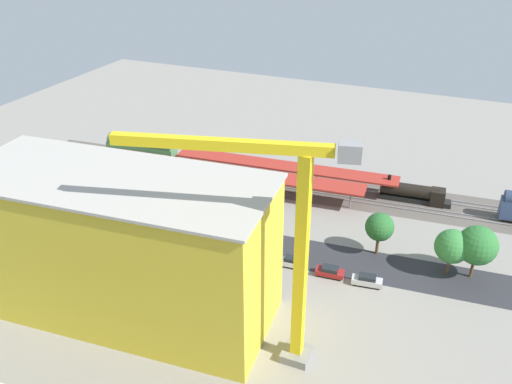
{
  "coord_description": "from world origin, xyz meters",
  "views": [
    {
      "loc": [
        -30.42,
        73.2,
        51.66
      ],
      "look_at": [
        0.25,
        -0.2,
        9.21
      ],
      "focal_mm": 37.0,
      "sensor_mm": 36.0,
      "label": 1
    }
  ],
  "objects_px": {
    "street_tree_0": "(477,245)",
    "parked_car_3": "(262,256)",
    "tower_crane": "(281,238)",
    "platform_canopy_far": "(284,166)",
    "parked_car_2": "(292,262)",
    "parked_car_0": "(367,281)",
    "construction_building": "(122,248)",
    "street_tree_4": "(67,167)",
    "freight_coach_far": "(142,149)",
    "street_tree_1": "(380,227)",
    "street_tree_3": "(94,174)",
    "box_truck_0": "(98,225)",
    "parked_car_1": "(330,272)",
    "street_tree_2": "(452,246)",
    "traffic_light": "(199,195)",
    "locomotive": "(415,194)",
    "platform_canopy_near": "(230,171)"
  },
  "relations": [
    {
      "from": "locomotive",
      "to": "freight_coach_far",
      "type": "bearing_deg",
      "value": 4.84
    },
    {
      "from": "parked_car_0",
      "to": "traffic_light",
      "type": "height_order",
      "value": "traffic_light"
    },
    {
      "from": "construction_building",
      "to": "street_tree_4",
      "type": "distance_m",
      "value": 42.71
    },
    {
      "from": "box_truck_0",
      "to": "street_tree_4",
      "type": "height_order",
      "value": "street_tree_4"
    },
    {
      "from": "platform_canopy_far",
      "to": "parked_car_2",
      "type": "distance_m",
      "value": 30.63
    },
    {
      "from": "street_tree_3",
      "to": "street_tree_0",
      "type": "bearing_deg",
      "value": 179.49
    },
    {
      "from": "platform_canopy_far",
      "to": "parked_car_1",
      "type": "bearing_deg",
      "value": 122.79
    },
    {
      "from": "parked_car_1",
      "to": "parked_car_2",
      "type": "height_order",
      "value": "parked_car_2"
    },
    {
      "from": "parked_car_0",
      "to": "box_truck_0",
      "type": "height_order",
      "value": "box_truck_0"
    },
    {
      "from": "street_tree_4",
      "to": "parked_car_1",
      "type": "bearing_deg",
      "value": 172.39
    },
    {
      "from": "street_tree_1",
      "to": "street_tree_3",
      "type": "relative_size",
      "value": 1.22
    },
    {
      "from": "platform_canopy_near",
      "to": "parked_car_3",
      "type": "height_order",
      "value": "platform_canopy_near"
    },
    {
      "from": "platform_canopy_far",
      "to": "freight_coach_far",
      "type": "bearing_deg",
      "value": 5.01
    },
    {
      "from": "parked_car_0",
      "to": "parked_car_1",
      "type": "bearing_deg",
      "value": -0.47
    },
    {
      "from": "platform_canopy_near",
      "to": "box_truck_0",
      "type": "bearing_deg",
      "value": 58.98
    },
    {
      "from": "street_tree_1",
      "to": "street_tree_3",
      "type": "height_order",
      "value": "street_tree_1"
    },
    {
      "from": "parked_car_0",
      "to": "street_tree_0",
      "type": "xyz_separation_m",
      "value": [
        -14.84,
        -8.56,
        5.15
      ]
    },
    {
      "from": "construction_building",
      "to": "street_tree_4",
      "type": "height_order",
      "value": "construction_building"
    },
    {
      "from": "platform_canopy_far",
      "to": "freight_coach_far",
      "type": "xyz_separation_m",
      "value": [
        33.72,
        2.96,
        -0.52
      ]
    },
    {
      "from": "tower_crane",
      "to": "parked_car_3",
      "type": "bearing_deg",
      "value": -62.29
    },
    {
      "from": "street_tree_2",
      "to": "parked_car_2",
      "type": "bearing_deg",
      "value": 18.1
    },
    {
      "from": "parked_car_2",
      "to": "street_tree_3",
      "type": "distance_m",
      "value": 47.08
    },
    {
      "from": "freight_coach_far",
      "to": "parked_car_1",
      "type": "distance_m",
      "value": 57.82
    },
    {
      "from": "tower_crane",
      "to": "street_tree_1",
      "type": "xyz_separation_m",
      "value": [
        -7.25,
        -28.45,
        -13.18
      ]
    },
    {
      "from": "street_tree_0",
      "to": "traffic_light",
      "type": "distance_m",
      "value": 48.84
    },
    {
      "from": "platform_canopy_far",
      "to": "parked_car_0",
      "type": "distance_m",
      "value": 37.35
    },
    {
      "from": "locomotive",
      "to": "construction_building",
      "type": "xyz_separation_m",
      "value": [
        34.15,
        49.13,
        8.69
      ]
    },
    {
      "from": "parked_car_1",
      "to": "platform_canopy_far",
      "type": "bearing_deg",
      "value": -57.21
    },
    {
      "from": "street_tree_4",
      "to": "street_tree_1",
      "type": "bearing_deg",
      "value": -178.72
    },
    {
      "from": "parked_car_0",
      "to": "parked_car_3",
      "type": "relative_size",
      "value": 1.16
    },
    {
      "from": "street_tree_2",
      "to": "street_tree_4",
      "type": "distance_m",
      "value": 75.49
    },
    {
      "from": "parked_car_2",
      "to": "box_truck_0",
      "type": "xyz_separation_m",
      "value": [
        35.67,
        3.85,
        0.8
      ]
    },
    {
      "from": "parked_car_1",
      "to": "street_tree_1",
      "type": "height_order",
      "value": "street_tree_1"
    },
    {
      "from": "parked_car_3",
      "to": "street_tree_0",
      "type": "distance_m",
      "value": 34.02
    },
    {
      "from": "platform_canopy_far",
      "to": "locomotive",
      "type": "distance_m",
      "value": 27.44
    },
    {
      "from": "street_tree_1",
      "to": "parked_car_3",
      "type": "bearing_deg",
      "value": 27.85
    },
    {
      "from": "freight_coach_far",
      "to": "tower_crane",
      "type": "xyz_separation_m",
      "value": [
        -50.33,
        44.55,
        15.11
      ]
    },
    {
      "from": "parked_car_0",
      "to": "street_tree_0",
      "type": "distance_m",
      "value": 17.89
    },
    {
      "from": "parked_car_0",
      "to": "street_tree_0",
      "type": "relative_size",
      "value": 0.54
    },
    {
      "from": "construction_building",
      "to": "street_tree_1",
      "type": "height_order",
      "value": "construction_building"
    },
    {
      "from": "street_tree_0",
      "to": "parked_car_3",
      "type": "bearing_deg",
      "value": 14.63
    },
    {
      "from": "parked_car_0",
      "to": "parked_car_3",
      "type": "height_order",
      "value": "parked_car_0"
    },
    {
      "from": "platform_canopy_near",
      "to": "parked_car_0",
      "type": "xyz_separation_m",
      "value": [
        -33.34,
        20.94,
        -3.43
      ]
    },
    {
      "from": "parked_car_3",
      "to": "traffic_light",
      "type": "xyz_separation_m",
      "value": [
        16.28,
        -8.53,
        3.79
      ]
    },
    {
      "from": "box_truck_0",
      "to": "traffic_light",
      "type": "bearing_deg",
      "value": -139.08
    },
    {
      "from": "box_truck_0",
      "to": "street_tree_4",
      "type": "distance_m",
      "value": 20.08
    },
    {
      "from": "street_tree_0",
      "to": "street_tree_2",
      "type": "bearing_deg",
      "value": 10.02
    },
    {
      "from": "tower_crane",
      "to": "street_tree_0",
      "type": "xyz_separation_m",
      "value": [
        -22.41,
        -27.76,
        -12.49
      ]
    },
    {
      "from": "freight_coach_far",
      "to": "parked_car_3",
      "type": "height_order",
      "value": "freight_coach_far"
    },
    {
      "from": "parked_car_2",
      "to": "parked_car_3",
      "type": "xyz_separation_m",
      "value": [
        5.21,
        0.09,
        -0.03
      ]
    }
  ]
}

